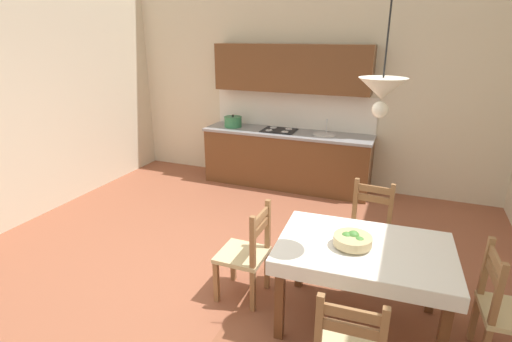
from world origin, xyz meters
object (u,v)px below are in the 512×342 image
(dining_chair_kitchen_side, at_px, (368,230))
(dining_chair_tv_side, at_px, (246,254))
(kitchen_cabinetry, at_px, (287,134))
(dining_table, at_px, (363,260))
(dining_chair_window_side, at_px, (506,312))
(pendant_lamp, at_px, (382,90))
(fruit_bowl, at_px, (353,240))

(dining_chair_kitchen_side, bearing_deg, dining_chair_tv_side, -137.60)
(kitchen_cabinetry, distance_m, dining_table, 3.29)
(dining_chair_window_side, bearing_deg, dining_chair_tv_side, 179.49)
(dining_chair_window_side, height_order, pendant_lamp, pendant_lamp)
(dining_chair_tv_side, distance_m, pendant_lamp, 1.86)
(dining_chair_kitchen_side, distance_m, fruit_bowl, 1.01)
(dining_chair_kitchen_side, height_order, pendant_lamp, pendant_lamp)
(dining_chair_kitchen_side, distance_m, dining_chair_window_side, 1.41)
(fruit_bowl, height_order, pendant_lamp, pendant_lamp)
(dining_chair_tv_side, height_order, pendant_lamp, pendant_lamp)
(dining_chair_kitchen_side, height_order, dining_chair_tv_side, same)
(dining_table, bearing_deg, dining_chair_window_side, -0.96)
(pendant_lamp, bearing_deg, dining_chair_window_side, 5.33)
(dining_chair_window_side, relative_size, pendant_lamp, 1.16)
(dining_chair_kitchen_side, xyz_separation_m, dining_chair_tv_side, (-0.97, -0.89, 0.00))
(dining_chair_tv_side, xyz_separation_m, pendant_lamp, (1.04, -0.11, 1.55))
(kitchen_cabinetry, xyz_separation_m, dining_chair_kitchen_side, (1.51, -2.00, -0.41))
(dining_table, height_order, fruit_bowl, fruit_bowl)
(pendant_lamp, bearing_deg, kitchen_cabinetry, 117.63)
(dining_chair_kitchen_side, xyz_separation_m, pendant_lamp, (0.06, -1.00, 1.55))
(pendant_lamp, bearing_deg, dining_chair_tv_side, 173.79)
(fruit_bowl, bearing_deg, dining_table, 28.20)
(kitchen_cabinetry, bearing_deg, pendant_lamp, -62.37)
(kitchen_cabinetry, height_order, fruit_bowl, kitchen_cabinetry)
(dining_chair_tv_side, bearing_deg, dining_chair_kitchen_side, 42.40)
(dining_table, xyz_separation_m, dining_chair_window_side, (1.03, -0.02, -0.18))
(fruit_bowl, distance_m, pendant_lamp, 1.18)
(kitchen_cabinetry, xyz_separation_m, fruit_bowl, (1.47, -2.94, -0.04))
(fruit_bowl, xyz_separation_m, pendant_lamp, (0.11, -0.06, 1.17))
(dining_chair_window_side, distance_m, pendant_lamp, 1.85)
(dining_chair_window_side, bearing_deg, pendant_lamp, -174.67)
(dining_chair_window_side, distance_m, fruit_bowl, 1.18)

